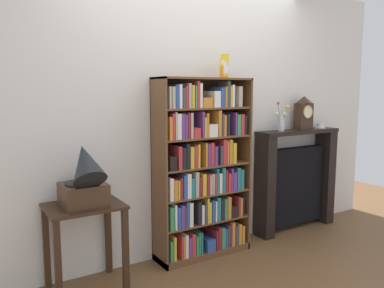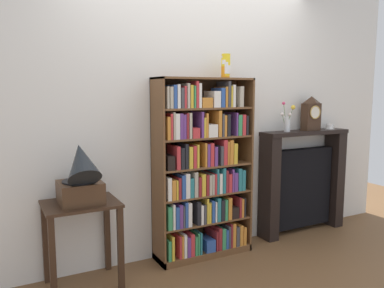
{
  "view_description": "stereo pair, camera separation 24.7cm",
  "coord_description": "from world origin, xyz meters",
  "px_view_note": "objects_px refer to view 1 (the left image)",
  "views": [
    {
      "loc": [
        -1.94,
        -2.82,
        1.53
      ],
      "look_at": [
        -0.12,
        0.11,
        1.06
      ],
      "focal_mm": 36.44,
      "sensor_mm": 36.0,
      "label": 1
    },
    {
      "loc": [
        -1.72,
        -2.95,
        1.53
      ],
      "look_at": [
        -0.12,
        0.11,
        1.06
      ],
      "focal_mm": 36.44,
      "sensor_mm": 36.0,
      "label": 2
    }
  ],
  "objects_px": {
    "teacup_with_saucer": "(321,126)",
    "flower_vase": "(282,120)",
    "cup_stack": "(224,66)",
    "side_table_left": "(85,227)",
    "fireplace_mantel": "(295,181)",
    "bookshelf": "(202,174)",
    "mantel_clock": "(304,113)",
    "gramophone": "(85,178)"
  },
  "relations": [
    {
      "from": "side_table_left",
      "to": "gramophone",
      "type": "distance_m",
      "value": 0.39
    },
    {
      "from": "gramophone",
      "to": "mantel_clock",
      "type": "distance_m",
      "value": 2.49
    },
    {
      "from": "fireplace_mantel",
      "to": "flower_vase",
      "type": "bearing_deg",
      "value": -174.6
    },
    {
      "from": "cup_stack",
      "to": "teacup_with_saucer",
      "type": "height_order",
      "value": "cup_stack"
    },
    {
      "from": "side_table_left",
      "to": "cup_stack",
      "type": "bearing_deg",
      "value": 2.62
    },
    {
      "from": "gramophone",
      "to": "fireplace_mantel",
      "type": "height_order",
      "value": "gramophone"
    },
    {
      "from": "gramophone",
      "to": "flower_vase",
      "type": "distance_m",
      "value": 2.16
    },
    {
      "from": "teacup_with_saucer",
      "to": "cup_stack",
      "type": "bearing_deg",
      "value": -178.21
    },
    {
      "from": "side_table_left",
      "to": "bookshelf",
      "type": "bearing_deg",
      "value": 3.61
    },
    {
      "from": "bookshelf",
      "to": "gramophone",
      "type": "relative_size",
      "value": 3.11
    },
    {
      "from": "cup_stack",
      "to": "mantel_clock",
      "type": "xyz_separation_m",
      "value": [
        1.11,
        0.04,
        -0.46
      ]
    },
    {
      "from": "fireplace_mantel",
      "to": "teacup_with_saucer",
      "type": "relative_size",
      "value": 8.92
    },
    {
      "from": "cup_stack",
      "to": "fireplace_mantel",
      "type": "relative_size",
      "value": 0.19
    },
    {
      "from": "side_table_left",
      "to": "teacup_with_saucer",
      "type": "relative_size",
      "value": 5.43
    },
    {
      "from": "flower_vase",
      "to": "side_table_left",
      "type": "bearing_deg",
      "value": -177.31
    },
    {
      "from": "side_table_left",
      "to": "fireplace_mantel",
      "type": "xyz_separation_m",
      "value": [
        2.39,
        0.12,
        0.04
      ]
    },
    {
      "from": "bookshelf",
      "to": "fireplace_mantel",
      "type": "height_order",
      "value": "bookshelf"
    },
    {
      "from": "flower_vase",
      "to": "fireplace_mantel",
      "type": "bearing_deg",
      "value": 5.4
    },
    {
      "from": "mantel_clock",
      "to": "fireplace_mantel",
      "type": "bearing_deg",
      "value": 163.18
    },
    {
      "from": "teacup_with_saucer",
      "to": "flower_vase",
      "type": "bearing_deg",
      "value": -179.53
    },
    {
      "from": "mantel_clock",
      "to": "flower_vase",
      "type": "xyz_separation_m",
      "value": [
        -0.33,
        -0.0,
        -0.07
      ]
    },
    {
      "from": "fireplace_mantel",
      "to": "gramophone",
      "type": "bearing_deg",
      "value": -175.86
    },
    {
      "from": "mantel_clock",
      "to": "cup_stack",
      "type": "bearing_deg",
      "value": -177.89
    },
    {
      "from": "bookshelf",
      "to": "fireplace_mantel",
      "type": "relative_size",
      "value": 1.48
    },
    {
      "from": "cup_stack",
      "to": "side_table_left",
      "type": "relative_size",
      "value": 0.32
    },
    {
      "from": "gramophone",
      "to": "bookshelf",
      "type": "bearing_deg",
      "value": 6.08
    },
    {
      "from": "fireplace_mantel",
      "to": "bookshelf",
      "type": "bearing_deg",
      "value": -177.56
    },
    {
      "from": "bookshelf",
      "to": "mantel_clock",
      "type": "xyz_separation_m",
      "value": [
        1.34,
        0.03,
        0.52
      ]
    },
    {
      "from": "fireplace_mantel",
      "to": "flower_vase",
      "type": "relative_size",
      "value": 3.6
    },
    {
      "from": "bookshelf",
      "to": "side_table_left",
      "type": "relative_size",
      "value": 2.43
    },
    {
      "from": "side_table_left",
      "to": "mantel_clock",
      "type": "distance_m",
      "value": 2.58
    },
    {
      "from": "fireplace_mantel",
      "to": "flower_vase",
      "type": "height_order",
      "value": "flower_vase"
    },
    {
      "from": "mantel_clock",
      "to": "flower_vase",
      "type": "height_order",
      "value": "mantel_clock"
    },
    {
      "from": "cup_stack",
      "to": "teacup_with_saucer",
      "type": "bearing_deg",
      "value": 1.79
    },
    {
      "from": "cup_stack",
      "to": "teacup_with_saucer",
      "type": "distance_m",
      "value": 1.52
    },
    {
      "from": "mantel_clock",
      "to": "bookshelf",
      "type": "bearing_deg",
      "value": -178.62
    },
    {
      "from": "bookshelf",
      "to": "cup_stack",
      "type": "xyz_separation_m",
      "value": [
        0.23,
        -0.01,
        0.98
      ]
    },
    {
      "from": "gramophone",
      "to": "teacup_with_saucer",
      "type": "height_order",
      "value": "gramophone"
    },
    {
      "from": "mantel_clock",
      "to": "teacup_with_saucer",
      "type": "xyz_separation_m",
      "value": [
        0.28,
        0.0,
        -0.16
      ]
    },
    {
      "from": "cup_stack",
      "to": "gramophone",
      "type": "distance_m",
      "value": 1.6
    },
    {
      "from": "bookshelf",
      "to": "flower_vase",
      "type": "relative_size",
      "value": 5.33
    },
    {
      "from": "side_table_left",
      "to": "mantel_clock",
      "type": "bearing_deg",
      "value": 2.39
    }
  ]
}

